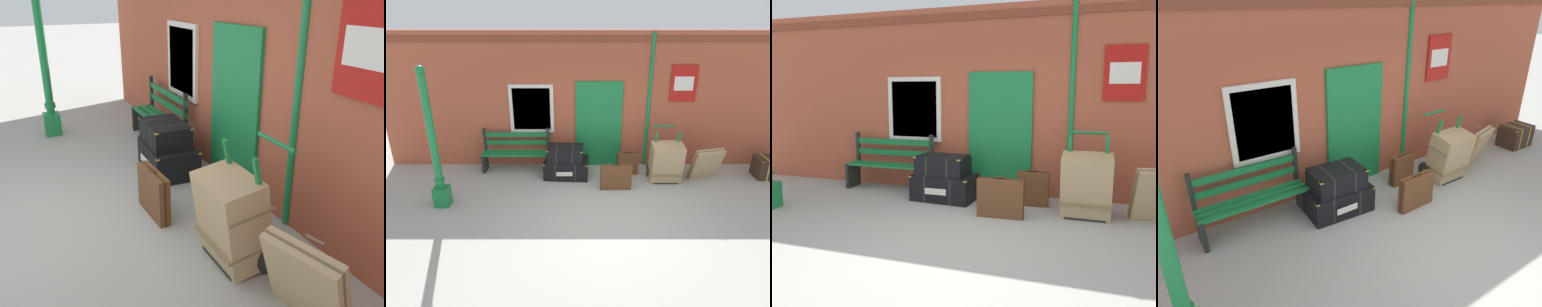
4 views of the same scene
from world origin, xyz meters
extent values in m
plane|color=#A3A099|center=(0.00, 0.00, 0.00)|extent=(60.00, 60.00, 0.00)
cube|color=#AD5138|center=(0.00, 2.60, 1.60)|extent=(10.40, 0.30, 3.20)
cube|color=brown|center=(0.00, 2.44, 3.02)|extent=(10.40, 0.03, 0.12)
cube|color=#197A3D|center=(-0.04, 2.43, 1.05)|extent=(1.10, 0.05, 2.10)
cube|color=#0F4924|center=(-0.04, 2.41, 1.05)|extent=(0.06, 0.02, 2.10)
cube|color=silver|center=(-1.63, 2.43, 1.45)|extent=(1.04, 0.06, 1.16)
cube|color=silver|center=(-1.63, 2.41, 1.45)|extent=(0.88, 0.02, 1.00)
cylinder|color=#197A3D|center=(1.13, 2.45, 1.60)|extent=(0.09, 0.09, 3.14)
cube|color=#B7140F|center=(1.90, 2.43, 2.05)|extent=(0.60, 0.02, 0.84)
cube|color=white|center=(1.90, 2.41, 2.05)|extent=(0.44, 0.01, 0.32)
cube|color=#197A3D|center=(-2.01, 1.96, 0.45)|extent=(1.60, 0.09, 0.04)
cube|color=#197A3D|center=(-2.01, 2.10, 0.45)|extent=(1.60, 0.09, 0.04)
cube|color=#197A3D|center=(-2.01, 2.24, 0.45)|extent=(1.60, 0.09, 0.04)
cube|color=#197A3D|center=(-2.01, 2.30, 0.65)|extent=(1.60, 0.05, 0.10)
cube|color=#197A3D|center=(-2.01, 2.30, 0.85)|extent=(1.60, 0.05, 0.10)
cube|color=black|center=(-2.77, 2.10, 0.23)|extent=(0.06, 0.40, 0.45)
cube|color=black|center=(-2.77, 2.30, 0.73)|extent=(0.06, 0.06, 0.56)
cube|color=black|center=(-1.25, 2.10, 0.23)|extent=(0.06, 0.40, 0.45)
cube|color=black|center=(-1.25, 2.30, 0.73)|extent=(0.06, 0.06, 0.56)
cube|color=black|center=(-0.80, 1.80, 0.21)|extent=(1.04, 0.70, 0.42)
cube|color=black|center=(-1.02, 1.82, 0.21)|extent=(0.08, 0.65, 0.43)
cube|color=black|center=(-0.58, 1.79, 0.21)|extent=(0.08, 0.65, 0.43)
cube|color=#B79338|center=(-1.30, 1.53, 0.41)|extent=(0.05, 0.05, 0.02)
cube|color=#B79338|center=(-0.34, 1.47, 0.41)|extent=(0.05, 0.05, 0.02)
cube|color=#B79338|center=(-1.26, 2.13, 0.41)|extent=(0.05, 0.05, 0.02)
cube|color=#B79338|center=(-0.30, 2.07, 0.41)|extent=(0.05, 0.05, 0.02)
cube|color=silver|center=(-0.84, 1.46, 0.21)|extent=(0.36, 0.01, 0.10)
cube|color=black|center=(-0.82, 1.78, 0.58)|extent=(0.83, 0.58, 0.32)
cube|color=black|center=(-1.00, 1.79, 0.58)|extent=(0.06, 0.55, 0.33)
cube|color=black|center=(-0.64, 1.77, 0.58)|extent=(0.06, 0.55, 0.33)
cube|color=#B79338|center=(-1.22, 1.55, 0.73)|extent=(0.05, 0.05, 0.02)
cube|color=#B79338|center=(-0.46, 1.51, 0.73)|extent=(0.05, 0.05, 0.02)
cube|color=#B79338|center=(-1.19, 2.05, 0.73)|extent=(0.05, 0.05, 0.02)
cube|color=#B79338|center=(-0.43, 2.01, 0.73)|extent=(0.05, 0.05, 0.02)
cube|color=black|center=(1.43, 1.51, 0.01)|extent=(0.56, 0.28, 0.03)
cube|color=#197A3D|center=(1.18, 1.71, 0.59)|extent=(0.04, 0.31, 1.18)
cube|color=#197A3D|center=(1.68, 1.71, 0.59)|extent=(0.04, 0.31, 1.18)
cylinder|color=#197A3D|center=(1.43, 1.98, 1.17)|extent=(0.54, 0.04, 0.04)
cylinder|color=black|center=(1.11, 1.77, 0.16)|extent=(0.04, 0.32, 0.32)
cylinder|color=#B79338|center=(1.11, 1.77, 0.16)|extent=(0.07, 0.06, 0.06)
cylinder|color=black|center=(1.75, 1.77, 0.16)|extent=(0.04, 0.32, 0.32)
cylinder|color=#B79338|center=(1.75, 1.77, 0.16)|extent=(0.07, 0.06, 0.06)
cube|color=tan|center=(1.43, 1.53, 0.47)|extent=(0.68, 0.57, 0.94)
cube|color=olive|center=(1.43, 1.53, 0.27)|extent=(0.70, 0.46, 0.09)
cube|color=olive|center=(1.43, 1.53, 0.66)|extent=(0.70, 0.46, 0.09)
cube|color=brown|center=(0.28, 1.17, 0.28)|extent=(0.67, 0.16, 0.56)
cylinder|color=#3A2112|center=(0.28, 1.17, 0.58)|extent=(0.16, 0.03, 0.03)
cube|color=#351E10|center=(0.28, 1.17, 0.28)|extent=(0.67, 0.05, 0.57)
cube|color=brown|center=(0.63, 1.90, 0.27)|extent=(0.49, 0.19, 0.54)
cylinder|color=#3A2112|center=(0.63, 1.90, 0.56)|extent=(0.16, 0.04, 0.03)
cube|color=#351E10|center=(0.63, 1.90, 0.27)|extent=(0.50, 0.07, 0.55)
camera|label=1|loc=(4.21, -0.23, 2.47)|focal=37.41mm
camera|label=2|loc=(-0.53, -5.30, 3.57)|focal=31.46mm
camera|label=3|loc=(1.51, -4.11, 1.79)|focal=36.78mm
camera|label=4|loc=(-3.22, -2.12, 3.09)|focal=31.99mm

